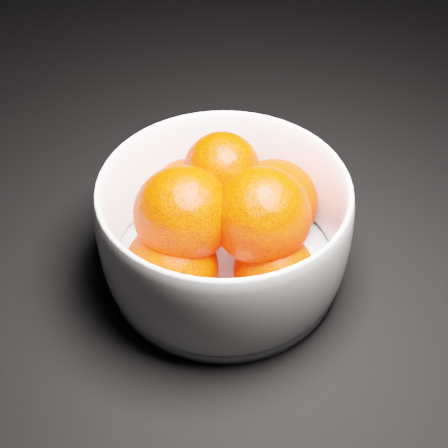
# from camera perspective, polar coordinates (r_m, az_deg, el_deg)

# --- Properties ---
(ground) EXTENTS (3.00, 3.00, 0.00)m
(ground) POSITION_cam_1_polar(r_m,az_deg,el_deg) (0.79, 12.45, 8.29)
(ground) COLOR black
(ground) RESTS_ON ground
(bowl) EXTENTS (0.23, 0.23, 0.11)m
(bowl) POSITION_cam_1_polar(r_m,az_deg,el_deg) (0.56, -0.00, -0.41)
(bowl) COLOR white
(bowl) RESTS_ON ground
(orange_pile) EXTENTS (0.16, 0.18, 0.13)m
(orange_pile) POSITION_cam_1_polar(r_m,az_deg,el_deg) (0.55, 0.16, 0.39)
(orange_pile) COLOR #FF2100
(orange_pile) RESTS_ON bowl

